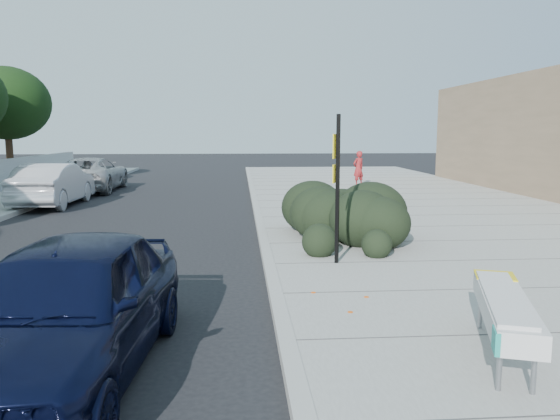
{
  "coord_description": "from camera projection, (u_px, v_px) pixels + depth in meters",
  "views": [
    {
      "loc": [
        -0.57,
        -10.47,
        2.72
      ],
      "look_at": [
        0.32,
        1.54,
        1.0
      ],
      "focal_mm": 35.0,
      "sensor_mm": 36.0,
      "label": 1
    }
  ],
  "objects": [
    {
      "name": "sidewalk_near",
      "position": [
        449.0,
        223.0,
        16.1
      ],
      "size": [
        11.2,
        50.0,
        0.15
      ],
      "primitive_type": "cube",
      "color": "gray",
      "rests_on": "ground"
    },
    {
      "name": "bench",
      "position": [
        505.0,
        308.0,
        6.24
      ],
      "size": [
        1.25,
        2.43,
        0.72
      ],
      "rotation": [
        0.0,
        0.0,
        -0.33
      ],
      "color": "gray",
      "rests_on": "sidewalk_near"
    },
    {
      "name": "pedestrian",
      "position": [
        358.0,
        169.0,
        26.11
      ],
      "size": [
        0.73,
        0.66,
        1.68
      ],
      "primitive_type": "imported",
      "rotation": [
        0.0,
        0.0,
        3.68
      ],
      "color": "maroon",
      "rests_on": "sidewalk_near"
    },
    {
      "name": "sedan_navy",
      "position": [
        67.0,
        307.0,
        6.05
      ],
      "size": [
        2.23,
        4.8,
        1.59
      ],
      "primitive_type": "imported",
      "rotation": [
        0.0,
        0.0,
        -0.08
      ],
      "color": "black",
      "rests_on": "ground"
    },
    {
      "name": "wagon_silver",
      "position": [
        54.0,
        184.0,
        20.23
      ],
      "size": [
        1.78,
        4.88,
        1.6
      ],
      "primitive_type": "imported",
      "rotation": [
        0.0,
        0.0,
        3.12
      ],
      "color": "#B8B9BE",
      "rests_on": "ground"
    },
    {
      "name": "hedge",
      "position": [
        348.0,
        206.0,
        13.25
      ],
      "size": [
        3.67,
        4.76,
        1.6
      ],
      "primitive_type": "ellipsoid",
      "rotation": [
        0.0,
        0.0,
        -0.41
      ],
      "color": "black",
      "rests_on": "sidewalk_near"
    },
    {
      "name": "bike_rack",
      "position": [
        343.0,
        208.0,
        14.27
      ],
      "size": [
        0.08,
        0.68,
        0.99
      ],
      "rotation": [
        0.0,
        0.0,
        0.02
      ],
      "color": "black",
      "rests_on": "sidewalk_near"
    },
    {
      "name": "tree_far_f",
      "position": [
        6.0,
        103.0,
        28.01
      ],
      "size": [
        4.4,
        4.4,
        6.07
      ],
      "color": "#332114",
      "rests_on": "ground"
    },
    {
      "name": "suv_silver",
      "position": [
        91.0,
        174.0,
        25.44
      ],
      "size": [
        2.65,
        5.64,
        1.56
      ],
      "primitive_type": "imported",
      "rotation": [
        0.0,
        0.0,
        3.15
      ],
      "color": "#999B9E",
      "rests_on": "ground"
    },
    {
      "name": "sign_post",
      "position": [
        337.0,
        180.0,
        10.61
      ],
      "size": [
        0.17,
        0.32,
        2.92
      ],
      "rotation": [
        0.0,
        0.0,
        -0.42
      ],
      "color": "black",
      "rests_on": "sidewalk_near"
    },
    {
      "name": "ground",
      "position": [
        270.0,
        271.0,
        10.76
      ],
      "size": [
        120.0,
        120.0,
        0.0
      ],
      "primitive_type": "plane",
      "color": "black",
      "rests_on": "ground"
    },
    {
      "name": "curb_near",
      "position": [
        260.0,
        225.0,
        15.69
      ],
      "size": [
        0.22,
        50.0,
        0.17
      ],
      "primitive_type": "cube",
      "color": "#9E9E99",
      "rests_on": "ground"
    }
  ]
}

